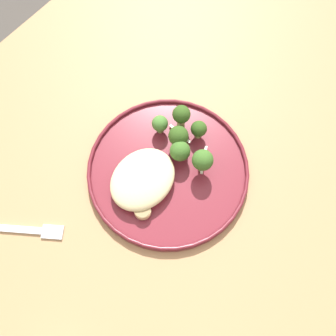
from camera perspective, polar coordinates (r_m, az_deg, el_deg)
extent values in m
plane|color=#47423D|center=(1.43, 0.68, -13.39)|extent=(6.00, 6.00, 0.00)
cube|color=#9E754C|center=(0.73, 1.31, -4.80)|extent=(1.40, 1.00, 0.04)
cube|color=olive|center=(1.46, 3.25, 20.83)|extent=(0.06, 0.06, 0.70)
cylinder|color=maroon|center=(0.72, 0.00, -0.45)|extent=(0.29, 0.29, 0.01)
torus|color=maroon|center=(0.72, 0.00, -0.20)|extent=(0.29, 0.29, 0.01)
ellipsoid|color=beige|center=(0.69, -3.63, -1.59)|extent=(0.12, 0.10, 0.04)
cylinder|color=#DBB77A|center=(0.70, -1.80, -1.77)|extent=(0.04, 0.04, 0.01)
cylinder|color=#8E774F|center=(0.69, -1.82, -1.54)|extent=(0.03, 0.03, 0.00)
cylinder|color=#DBB77A|center=(0.70, -3.90, -1.63)|extent=(0.03, 0.03, 0.02)
cylinder|color=#8E774F|center=(0.69, -3.94, -1.39)|extent=(0.03, 0.03, 0.00)
cylinder|color=#DBB77A|center=(0.68, -3.62, -6.13)|extent=(0.03, 0.03, 0.01)
cylinder|color=#8E774F|center=(0.68, -3.65, -5.97)|extent=(0.03, 0.03, 0.00)
cylinder|color=#DBB77A|center=(0.71, -5.99, -0.63)|extent=(0.03, 0.03, 0.01)
cylinder|color=#8E774F|center=(0.71, -6.04, -0.46)|extent=(0.02, 0.02, 0.00)
cylinder|color=#7A994C|center=(0.73, 1.44, 3.73)|extent=(0.01, 0.01, 0.02)
sphere|color=#2D4C19|center=(0.71, 1.49, 4.59)|extent=(0.04, 0.04, 0.04)
cylinder|color=#89A356|center=(0.71, 4.87, 0.18)|extent=(0.01, 0.01, 0.03)
sphere|color=#386023|center=(0.68, 5.05, 1.05)|extent=(0.04, 0.04, 0.04)
cylinder|color=#89A356|center=(0.74, 4.29, 4.90)|extent=(0.02, 0.02, 0.02)
sphere|color=#2D4C19|center=(0.73, 4.40, 5.57)|extent=(0.03, 0.03, 0.03)
cylinder|color=#89A356|center=(0.72, 1.67, 1.71)|extent=(0.01, 0.01, 0.02)
sphere|color=#386023|center=(0.70, 1.72, 2.43)|extent=(0.04, 0.04, 0.04)
cylinder|color=#7A994C|center=(0.75, -1.13, 5.65)|extent=(0.02, 0.02, 0.02)
sphere|color=#42702D|center=(0.73, -1.16, 6.34)|extent=(0.03, 0.03, 0.03)
cylinder|color=#89A356|center=(0.75, 1.85, 6.64)|extent=(0.02, 0.02, 0.03)
sphere|color=#2D4C19|center=(0.72, 1.92, 7.64)|extent=(0.03, 0.03, 0.03)
cube|color=silver|center=(0.72, 5.11, 1.16)|extent=(0.05, 0.03, 0.00)
cube|color=silver|center=(0.74, 1.71, 4.88)|extent=(0.01, 0.05, 0.00)
cube|color=silver|center=(0.72, -16.07, -8.73)|extent=(0.04, 0.04, 0.00)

